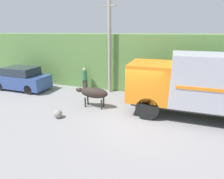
{
  "coord_description": "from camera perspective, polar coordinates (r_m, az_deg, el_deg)",
  "views": [
    {
      "loc": [
        1.48,
        -7.99,
        4.15
      ],
      "look_at": [
        -1.44,
        0.8,
        1.08
      ],
      "focal_mm": 28.0,
      "sensor_mm": 36.0,
      "label": 1
    }
  ],
  "objects": [
    {
      "name": "utility_pole",
      "position": [
        12.1,
        -0.82,
        14.62
      ],
      "size": [
        0.9,
        0.22,
        6.49
      ],
      "color": "#9E998E",
      "rests_on": "ground_plane"
    },
    {
      "name": "pedestrian_on_hill",
      "position": [
        13.09,
        -8.9,
        3.74
      ],
      "size": [
        0.41,
        0.41,
        1.65
      ],
      "rotation": [
        0.0,
        0.0,
        3.01
      ],
      "color": "#38332D",
      "rests_on": "ground_plane"
    },
    {
      "name": "cargo_truck",
      "position": [
        9.49,
        27.55,
        1.82
      ],
      "size": [
        6.89,
        2.49,
        3.18
      ],
      "rotation": [
        0.0,
        0.0,
        -0.06
      ],
      "color": "#2D2D2D",
      "rests_on": "ground_plane"
    },
    {
      "name": "parked_suv",
      "position": [
        14.67,
        -27.52,
        3.11
      ],
      "size": [
        4.22,
        1.71,
        1.69
      ],
      "rotation": [
        0.0,
        0.0,
        0.01
      ],
      "color": "#334C8C",
      "rests_on": "ground_plane"
    },
    {
      "name": "brown_cow",
      "position": [
        9.93,
        -6.09,
        -1.11
      ],
      "size": [
        1.96,
        0.61,
        1.18
      ],
      "rotation": [
        0.0,
        0.0,
        0.18
      ],
      "color": "#2D231E",
      "rests_on": "ground_plane"
    },
    {
      "name": "ground_plane",
      "position": [
        9.13,
        7.09,
        -8.86
      ],
      "size": [
        60.0,
        60.0,
        0.0
      ],
      "primitive_type": "plane",
      "color": "gray"
    },
    {
      "name": "hillside_embankment",
      "position": [
        15.06,
        12.71,
        9.69
      ],
      "size": [
        32.0,
        6.28,
        3.99
      ],
      "color": "#608C47",
      "rests_on": "ground_plane"
    },
    {
      "name": "roadside_rock",
      "position": [
        9.3,
        -17.24,
        -7.6
      ],
      "size": [
        0.42,
        0.42,
        0.42
      ],
      "color": "gray",
      "rests_on": "ground_plane"
    }
  ]
}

